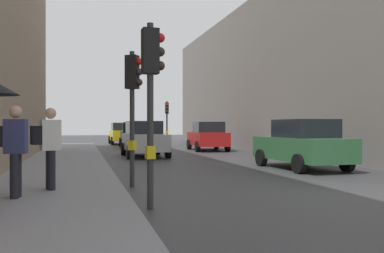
# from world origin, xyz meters

# --- Properties ---
(ground_plane) EXTENTS (120.00, 120.00, 0.00)m
(ground_plane) POSITION_xyz_m (0.00, 0.00, 0.00)
(ground_plane) COLOR #38383A
(sidewalk_kerb) EXTENTS (3.11, 40.00, 0.16)m
(sidewalk_kerb) POSITION_xyz_m (-6.10, 6.00, 0.08)
(sidewalk_kerb) COLOR gray
(sidewalk_kerb) RESTS_ON ground
(building_facade_right) EXTENTS (12.00, 34.27, 9.33)m
(building_facade_right) POSITION_xyz_m (10.54, 16.97, 4.66)
(building_facade_right) COLOR slate
(building_facade_right) RESTS_ON ground
(traffic_light_near_left) EXTENTS (0.44, 0.26, 3.44)m
(traffic_light_near_left) POSITION_xyz_m (-4.22, -0.36, 2.38)
(traffic_light_near_left) COLOR #2D2D2D
(traffic_light_near_left) RESTS_ON ground
(traffic_light_near_right) EXTENTS (0.44, 0.37, 3.41)m
(traffic_light_near_right) POSITION_xyz_m (-4.22, 2.53, 2.35)
(traffic_light_near_right) COLOR #2D2D2D
(traffic_light_near_right) RESTS_ON ground
(traffic_light_far_median) EXTENTS (0.25, 0.43, 3.37)m
(traffic_light_far_median) POSITION_xyz_m (0.80, 23.50, 2.33)
(traffic_light_far_median) COLOR #2D2D2D
(traffic_light_far_median) RESTS_ON ground
(car_red_sedan) EXTENTS (2.24, 4.31, 1.76)m
(car_red_sedan) POSITION_xyz_m (2.04, 16.89, 0.88)
(car_red_sedan) COLOR red
(car_red_sedan) RESTS_ON ground
(car_silver_hatchback) EXTENTS (2.06, 4.22, 1.76)m
(car_silver_hatchback) POSITION_xyz_m (-2.43, 12.94, 0.88)
(car_silver_hatchback) COLOR #BCBCC1
(car_silver_hatchback) RESTS_ON ground
(car_yellow_taxi) EXTENTS (2.05, 4.21, 1.76)m
(car_yellow_taxi) POSITION_xyz_m (-2.22, 27.24, 0.88)
(car_yellow_taxi) COLOR yellow
(car_yellow_taxi) RESTS_ON ground
(car_green_estate) EXTENTS (2.16, 4.27, 1.76)m
(car_green_estate) POSITION_xyz_m (2.11, 5.46, 0.88)
(car_green_estate) COLOR #2D6038
(car_green_estate) RESTS_ON ground
(car_dark_suv) EXTENTS (2.20, 4.29, 1.76)m
(car_dark_suv) POSITION_xyz_m (-1.88, 21.64, 0.88)
(car_dark_suv) COLOR black
(car_dark_suv) RESTS_ON ground
(pedestrian_with_grey_backpack) EXTENTS (0.63, 0.38, 1.77)m
(pedestrian_with_grey_backpack) POSITION_xyz_m (-6.74, 0.58, 1.16)
(pedestrian_with_grey_backpack) COLOR black
(pedestrian_with_grey_backpack) RESTS_ON sidewalk_kerb
(pedestrian_with_black_backpack) EXTENTS (0.65, 0.43, 1.77)m
(pedestrian_with_black_backpack) POSITION_xyz_m (-6.17, 1.48, 1.16)
(pedestrian_with_black_backpack) COLOR black
(pedestrian_with_black_backpack) RESTS_ON sidewalk_kerb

